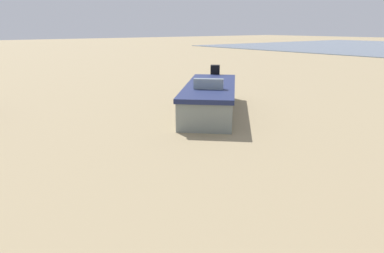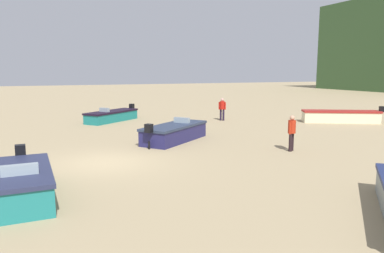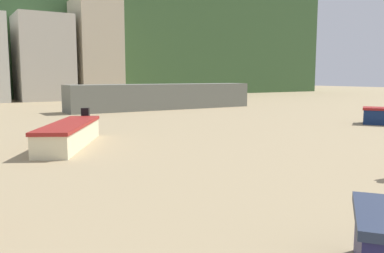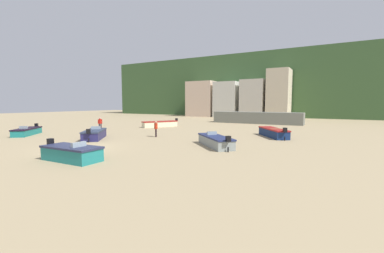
{
  "view_description": "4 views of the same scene",
  "coord_description": "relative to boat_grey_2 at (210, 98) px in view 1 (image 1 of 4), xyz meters",
  "views": [
    {
      "loc": [
        0.67,
        12.78,
        2.45
      ],
      "look_at": [
        4.42,
        9.84,
        1.14
      ],
      "focal_mm": 33.94,
      "sensor_mm": 36.0,
      "label": 1
    },
    {
      "loc": [
        14.34,
        -2.39,
        3.6
      ],
      "look_at": [
        -1.38,
        4.26,
        1.0
      ],
      "focal_mm": 34.52,
      "sensor_mm": 36.0,
      "label": 2
    },
    {
      "loc": [
        -8.73,
        2.74,
        2.47
      ],
      "look_at": [
        -3.76,
        10.84,
        1.28
      ],
      "focal_mm": 37.2,
      "sensor_mm": 36.0,
      "label": 3
    },
    {
      "loc": [
        16.78,
        -12.35,
        3.41
      ],
      "look_at": [
        3.88,
        10.55,
        0.99
      ],
      "focal_mm": 23.76,
      "sensor_mm": 36.0,
      "label": 4
    }
  ],
  "objects": [
    {
      "name": "boat_grey_2",
      "position": [
        0.0,
        0.0,
        0.0
      ],
      "size": [
        4.33,
        4.32,
        1.14
      ],
      "rotation": [
        0.0,
        0.0,
        0.79
      ],
      "color": "gray",
      "rests_on": "ground"
    }
  ]
}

